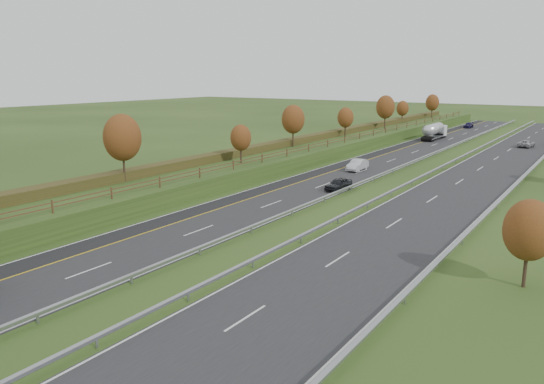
# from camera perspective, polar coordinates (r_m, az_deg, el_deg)

# --- Properties ---
(ground) EXTENTS (400.00, 400.00, 0.00)m
(ground) POSITION_cam_1_polar(r_m,az_deg,el_deg) (72.53, 13.19, 1.16)
(ground) COLOR #294117
(ground) RESTS_ON ground
(near_carriageway) EXTENTS (10.50, 200.00, 0.04)m
(near_carriageway) POSITION_cam_1_polar(r_m,az_deg,el_deg) (80.03, 9.07, 2.40)
(near_carriageway) COLOR #242427
(near_carriageway) RESTS_ON ground
(far_carriageway) EXTENTS (10.50, 200.00, 0.04)m
(far_carriageway) POSITION_cam_1_polar(r_m,az_deg,el_deg) (74.94, 20.63, 1.06)
(far_carriageway) COLOR #242427
(far_carriageway) RESTS_ON ground
(hard_shoulder) EXTENTS (3.00, 200.00, 0.04)m
(hard_shoulder) POSITION_cam_1_polar(r_m,az_deg,el_deg) (81.61, 6.67, 2.67)
(hard_shoulder) COLOR black
(hard_shoulder) RESTS_ON ground
(lane_markings) EXTENTS (26.75, 200.00, 0.01)m
(lane_markings) POSITION_cam_1_polar(r_m,az_deg,el_deg) (77.57, 13.34, 1.92)
(lane_markings) COLOR silver
(lane_markings) RESTS_ON near_carriageway
(embankment_left) EXTENTS (12.00, 200.00, 2.00)m
(embankment_left) POSITION_cam_1_polar(r_m,az_deg,el_deg) (85.93, 1.16, 3.91)
(embankment_left) COLOR #294117
(embankment_left) RESTS_ON ground
(hedge_left) EXTENTS (2.20, 180.00, 1.10)m
(hedge_left) POSITION_cam_1_polar(r_m,az_deg,el_deg) (86.78, 0.04, 5.03)
(hedge_left) COLOR #333516
(hedge_left) RESTS_ON embankment_left
(fence_left) EXTENTS (0.12, 189.06, 1.20)m
(fence_left) POSITION_cam_1_polar(r_m,az_deg,el_deg) (83.05, 3.65, 4.79)
(fence_left) COLOR #422B19
(fence_left) RESTS_ON embankment_left
(median_barrier_near) EXTENTS (0.32, 200.00, 0.71)m
(median_barrier_near) POSITION_cam_1_polar(r_m,az_deg,el_deg) (77.81, 12.91, 2.39)
(median_barrier_near) COLOR gray
(median_barrier_near) RESTS_ON ground
(median_barrier_far) EXTENTS (0.32, 200.00, 0.71)m
(median_barrier_far) POSITION_cam_1_polar(r_m,az_deg,el_deg) (76.23, 16.50, 1.99)
(median_barrier_far) COLOR gray
(median_barrier_far) RESTS_ON ground
(outer_barrier_far) EXTENTS (0.32, 200.00, 0.71)m
(outer_barrier_far) POSITION_cam_1_polar(r_m,az_deg,el_deg) (73.84, 25.04, 0.99)
(outer_barrier_far) COLOR gray
(outer_barrier_far) RESTS_ON ground
(trees_left) EXTENTS (6.64, 164.30, 7.66)m
(trees_left) POSITION_cam_1_polar(r_m,az_deg,el_deg) (82.27, 0.13, 7.29)
(trees_left) COLOR #2D2116
(trees_left) RESTS_ON embankment_left
(road_tanker) EXTENTS (2.40, 11.22, 3.46)m
(road_tanker) POSITION_cam_1_polar(r_m,az_deg,el_deg) (121.44, 17.08, 6.30)
(road_tanker) COLOR silver
(road_tanker) RESTS_ON near_carriageway
(car_dark_near) EXTENTS (2.16, 4.52, 1.49)m
(car_dark_near) POSITION_cam_1_polar(r_m,az_deg,el_deg) (65.27, 7.17, 0.86)
(car_dark_near) COLOR black
(car_dark_near) RESTS_ON near_carriageway
(car_silver_mid) EXTENTS (1.94, 5.03, 1.64)m
(car_silver_mid) POSITION_cam_1_polar(r_m,az_deg,el_deg) (79.21, 9.18, 2.90)
(car_silver_mid) COLOR silver
(car_silver_mid) RESTS_ON near_carriageway
(car_small_far) EXTENTS (1.96, 4.65, 1.34)m
(car_small_far) POSITION_cam_1_polar(r_m,az_deg,el_deg) (150.93, 20.39, 6.75)
(car_small_far) COLOR #151136
(car_small_far) RESTS_ON near_carriageway
(car_oncoming) EXTENTS (2.87, 5.25, 1.40)m
(car_oncoming) POSITION_cam_1_polar(r_m,az_deg,el_deg) (114.77, 25.68, 4.72)
(car_oncoming) COLOR #A1A1A5
(car_oncoming) RESTS_ON far_carriageway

